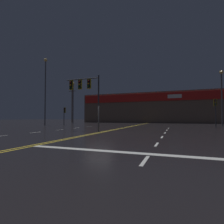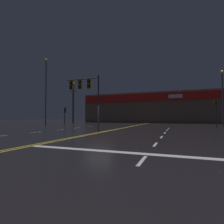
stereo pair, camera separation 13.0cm
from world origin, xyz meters
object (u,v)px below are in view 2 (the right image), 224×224
at_px(traffic_signal_median, 84,88).
at_px(streetlight_median_approach, 74,97).
at_px(streetlight_near_left, 46,84).
at_px(traffic_signal_corner_northeast, 216,106).
at_px(streetlight_near_right, 223,90).
at_px(traffic_signal_corner_northwest, 65,112).

distance_m(traffic_signal_median, streetlight_median_approach, 23.90).
bearing_deg(streetlight_near_left, traffic_signal_median, -35.75).
height_order(traffic_signal_corner_northeast, streetlight_near_right, streetlight_near_right).
height_order(traffic_signal_corner_northeast, streetlight_near_left, streetlight_near_left).
height_order(streetlight_near_right, streetlight_median_approach, streetlight_median_approach).
bearing_deg(traffic_signal_corner_northeast, traffic_signal_median, -138.45).
bearing_deg(traffic_signal_corner_northwest, traffic_signal_median, -47.41).
bearing_deg(traffic_signal_median, traffic_signal_corner_northeast, 41.55).
xyz_separation_m(traffic_signal_median, streetlight_median_approach, (-13.81, 19.43, 1.76)).
distance_m(traffic_signal_corner_northwest, streetlight_near_left, 6.03).
bearing_deg(streetlight_median_approach, traffic_signal_corner_northwest, -67.44).
height_order(traffic_signal_median, streetlight_median_approach, streetlight_median_approach).
height_order(traffic_signal_median, streetlight_near_left, streetlight_near_left).
relative_size(traffic_signal_corner_northeast, streetlight_near_right, 0.44).
xyz_separation_m(traffic_signal_median, traffic_signal_corner_northeast, (13.80, 12.22, -1.40)).
distance_m(traffic_signal_median, streetlight_near_left, 16.57).
xyz_separation_m(traffic_signal_corner_northwest, streetlight_near_right, (26.09, 5.59, 3.42)).
distance_m(traffic_signal_corner_northeast, streetlight_near_left, 27.51).
bearing_deg(traffic_signal_corner_northwest, traffic_signal_corner_northeast, 1.94).
relative_size(traffic_signal_median, traffic_signal_corner_northwest, 1.71).
bearing_deg(streetlight_near_left, traffic_signal_corner_northeast, 5.73).
bearing_deg(streetlight_median_approach, streetlight_near_right, -4.74).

